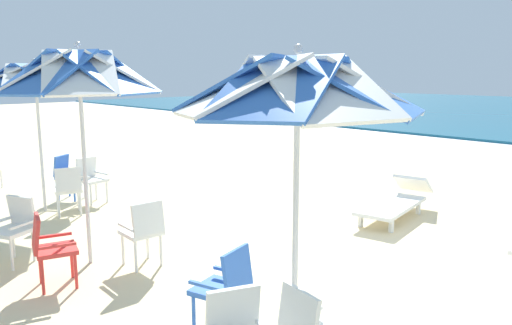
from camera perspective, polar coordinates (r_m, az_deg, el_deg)
The scene contains 12 objects.
ground_plane at distance 7.00m, azimuth 19.37°, elevation -10.85°, with size 80.00×80.00×0.00m, color beige.
beach_umbrella_0 at distance 4.08m, azimuth 4.77°, elevation 8.32°, with size 2.07×2.07×2.67m.
plastic_chair_2 at distance 4.79m, azimuth -3.50°, elevation -13.82°, with size 0.57×0.55×0.87m.
beach_umbrella_1 at distance 6.56m, azimuth -19.57°, elevation 9.40°, with size 2.04×2.04×2.83m.
plastic_chair_3 at distance 6.52m, azimuth -12.74°, elevation -7.45°, with size 0.48×0.46×0.87m.
plastic_chair_4 at distance 7.23m, azimuth -25.86°, elevation -6.50°, with size 0.59×0.61×0.87m.
plastic_chair_5 at distance 6.24m, azimuth -22.53°, elevation -8.81°, with size 0.54×0.57×0.87m.
beach_umbrella_2 at distance 9.46m, azimuth -23.92°, elevation 8.73°, with size 2.28×2.28×2.69m.
plastic_chair_6 at distance 10.45m, azimuth -20.73°, elevation -1.24°, with size 0.63×0.62×0.87m.
plastic_chair_7 at distance 10.01m, azimuth -18.40°, elevation -1.57°, with size 0.53×0.51×0.87m.
plastic_chair_8 at distance 9.21m, azimuth -20.68°, elevation -2.70°, with size 0.58×0.55×0.87m.
sun_lounger_1 at distance 8.89m, azimuth 15.69°, elevation -4.30°, with size 1.03×2.23×0.62m.
Camera 1 is at (2.98, -5.85, 2.44)m, focal length 34.98 mm.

